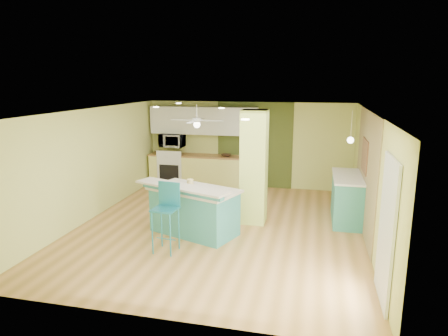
{
  "coord_description": "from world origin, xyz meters",
  "views": [
    {
      "loc": [
        1.95,
        -7.94,
        3.12
      ],
      "look_at": [
        -0.0,
        0.4,
        1.22
      ],
      "focal_mm": 32.0,
      "sensor_mm": 36.0,
      "label": 1
    }
  ],
  "objects": [
    {
      "name": "floor",
      "position": [
        0.0,
        0.0,
        -0.01
      ],
      "size": [
        6.0,
        7.0,
        0.01
      ],
      "primitive_type": "cube",
      "color": "#A17438",
      "rests_on": "ground"
    },
    {
      "name": "ceiling",
      "position": [
        0.0,
        0.0,
        2.5
      ],
      "size": [
        6.0,
        7.0,
        0.01
      ],
      "primitive_type": "cube",
      "color": "white",
      "rests_on": "wall_back"
    },
    {
      "name": "wall_back",
      "position": [
        0.0,
        3.5,
        1.25
      ],
      "size": [
        6.0,
        0.01,
        2.5
      ],
      "primitive_type": "cube",
      "color": "#CDD371",
      "rests_on": "floor"
    },
    {
      "name": "wall_front",
      "position": [
        0.0,
        -3.5,
        1.25
      ],
      "size": [
        6.0,
        0.01,
        2.5
      ],
      "primitive_type": "cube",
      "color": "#CDD371",
      "rests_on": "floor"
    },
    {
      "name": "wall_left",
      "position": [
        -3.0,
        0.0,
        1.25
      ],
      "size": [
        0.01,
        7.0,
        2.5
      ],
      "primitive_type": "cube",
      "color": "#CDD371",
      "rests_on": "floor"
    },
    {
      "name": "wall_right",
      "position": [
        3.0,
        0.0,
        1.25
      ],
      "size": [
        0.01,
        7.0,
        2.5
      ],
      "primitive_type": "cube",
      "color": "#CDD371",
      "rests_on": "floor"
    },
    {
      "name": "wood_panel",
      "position": [
        2.99,
        0.6,
        1.25
      ],
      "size": [
        0.02,
        3.4,
        2.5
      ],
      "primitive_type": "cube",
      "color": "olive",
      "rests_on": "floor"
    },
    {
      "name": "olive_accent",
      "position": [
        0.2,
        3.49,
        1.25
      ],
      "size": [
        2.2,
        0.02,
        2.5
      ],
      "primitive_type": "cube",
      "color": "#465321",
      "rests_on": "floor"
    },
    {
      "name": "interior_door",
      "position": [
        0.2,
        3.46,
        1.0
      ],
      "size": [
        0.82,
        0.05,
        2.0
      ],
      "primitive_type": "cube",
      "color": "silver",
      "rests_on": "floor"
    },
    {
      "name": "french_door",
      "position": [
        2.97,
        -2.3,
        1.05
      ],
      "size": [
        0.04,
        1.08,
        2.1
      ],
      "primitive_type": "cube",
      "color": "silver",
      "rests_on": "floor"
    },
    {
      "name": "column",
      "position": [
        0.65,
        0.5,
        1.25
      ],
      "size": [
        0.55,
        0.55,
        2.5
      ],
      "primitive_type": "cube",
      "color": "#C7E068",
      "rests_on": "floor"
    },
    {
      "name": "kitchen_run",
      "position": [
        -1.3,
        3.2,
        0.47
      ],
      "size": [
        3.25,
        0.63,
        0.94
      ],
      "color": "#E7E779",
      "rests_on": "floor"
    },
    {
      "name": "stove",
      "position": [
        -2.25,
        3.19,
        0.46
      ],
      "size": [
        0.76,
        0.66,
        1.08
      ],
      "color": "silver",
      "rests_on": "floor"
    },
    {
      "name": "upper_cabinets",
      "position": [
        -1.3,
        3.32,
        1.95
      ],
      "size": [
        3.2,
        0.34,
        0.8
      ],
      "primitive_type": "cube",
      "color": "silver",
      "rests_on": "wall_back"
    },
    {
      "name": "microwave",
      "position": [
        -2.25,
        3.2,
        1.35
      ],
      "size": [
        0.7,
        0.48,
        0.39
      ],
      "primitive_type": "imported",
      "color": "white",
      "rests_on": "wall_back"
    },
    {
      "name": "ceiling_fan",
      "position": [
        -1.1,
        2.0,
        2.08
      ],
      "size": [
        1.41,
        1.41,
        0.61
      ],
      "color": "white",
      "rests_on": "ceiling"
    },
    {
      "name": "pendant_lamp",
      "position": [
        2.65,
        0.75,
        1.88
      ],
      "size": [
        0.14,
        0.14,
        0.69
      ],
      "color": "white",
      "rests_on": "ceiling"
    },
    {
      "name": "wall_decor",
      "position": [
        2.96,
        0.8,
        1.55
      ],
      "size": [
        0.03,
        0.9,
        0.7
      ],
      "primitive_type": "cube",
      "color": "brown",
      "rests_on": "wood_panel"
    },
    {
      "name": "peninsula",
      "position": [
        -0.44,
        -0.47,
        0.51
      ],
      "size": [
        2.2,
        1.7,
        1.1
      ],
      "rotation": [
        0.0,
        0.0,
        -0.36
      ],
      "color": "teal",
      "rests_on": "floor"
    },
    {
      "name": "bar_stool",
      "position": [
        -0.66,
        -1.38,
        0.86
      ],
      "size": [
        0.47,
        0.47,
        1.29
      ],
      "rotation": [
        0.0,
        0.0,
        -0.1
      ],
      "color": "teal",
      "rests_on": "floor"
    },
    {
      "name": "side_counter",
      "position": [
        2.7,
        1.06,
        0.52
      ],
      "size": [
        0.69,
        1.62,
        1.04
      ],
      "color": "teal",
      "rests_on": "floor"
    },
    {
      "name": "fruit_bowl",
      "position": [
        -0.57,
        3.14,
        0.98
      ],
      "size": [
        0.33,
        0.33,
        0.07
      ],
      "primitive_type": "imported",
      "rotation": [
        0.0,
        0.0,
        0.07
      ],
      "color": "#332114",
      "rests_on": "kitchen_run"
    },
    {
      "name": "canister",
      "position": [
        -0.52,
        -0.42,
        1.05
      ],
      "size": [
        0.13,
        0.13,
        0.18
      ],
      "primitive_type": "cylinder",
      "color": "yellow",
      "rests_on": "peninsula"
    }
  ]
}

